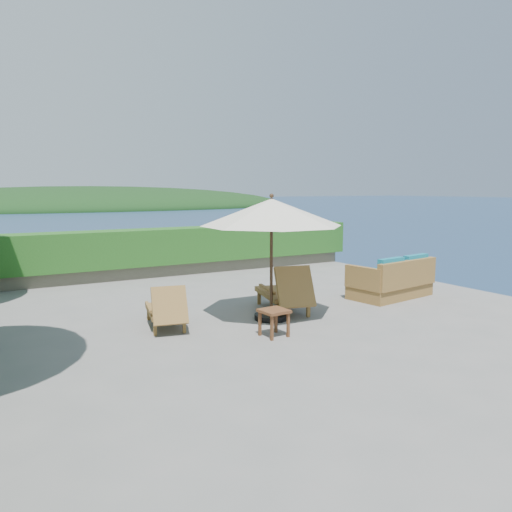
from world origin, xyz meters
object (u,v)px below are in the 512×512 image
patio_umbrella (272,214)px  wicker_loveseat (392,281)px  lounge_right (285,292)px  lounge_left (166,309)px  side_table (274,314)px

patio_umbrella → wicker_loveseat: size_ratio=1.62×
lounge_right → lounge_left: bearing=-168.4°
lounge_right → side_table: size_ratio=3.95×
patio_umbrella → lounge_left: patio_umbrella is taller
lounge_left → side_table: (1.40, -1.38, 0.03)m
lounge_right → side_table: bearing=-116.0°
patio_umbrella → wicker_loveseat: bearing=4.6°
wicker_loveseat → lounge_left: bearing=169.9°
lounge_right → wicker_loveseat: (2.90, -0.05, -0.04)m
patio_umbrella → side_table: 1.98m
patio_umbrella → lounge_left: size_ratio=2.27×
patio_umbrella → lounge_right: (0.53, 0.33, -1.60)m
patio_umbrella → side_table: size_ratio=7.32×
patio_umbrella → lounge_left: bearing=168.3°
side_table → lounge_left: bearing=135.4°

